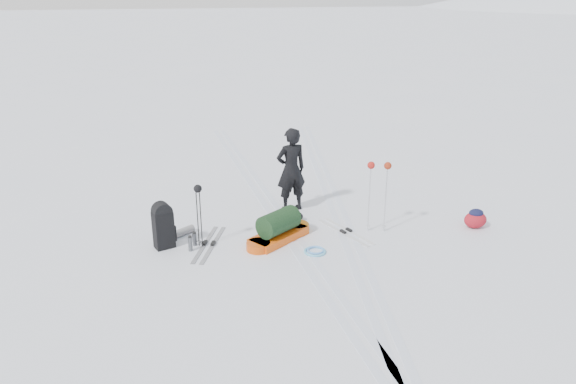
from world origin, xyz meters
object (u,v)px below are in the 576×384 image
Objects in this scene: expedition_rucksack at (166,226)px; pulk_sled at (279,229)px; skier at (291,170)px; ski_poles_black at (198,196)px.

pulk_sled is at bearing -25.34° from expedition_rucksack.
pulk_sled is 1.71× the size of expedition_rucksack.
skier reaches higher than pulk_sled.
ski_poles_black is (-2.12, -1.46, 0.10)m from skier.
skier is 2.58m from ski_poles_black.
pulk_sled is 1.25× the size of ski_poles_black.
ski_poles_black is at bearing 141.47° from pulk_sled.
skier is at bearing 21.12° from ski_poles_black.
skier is 1.77m from pulk_sled.
skier is at bearing 32.45° from pulk_sled.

